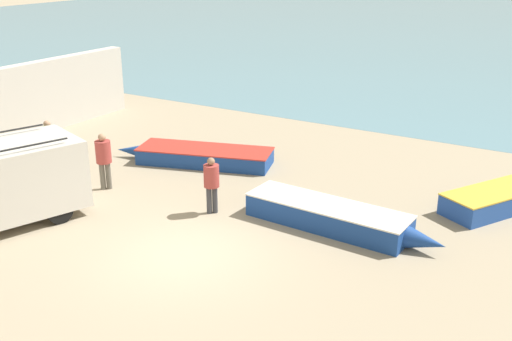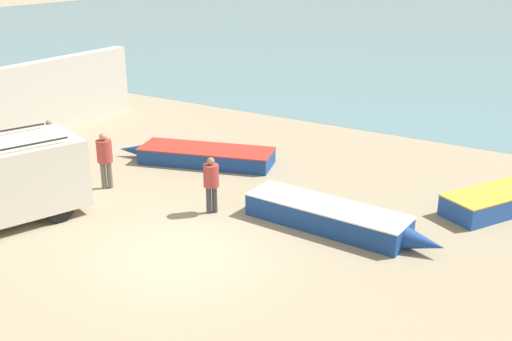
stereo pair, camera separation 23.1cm
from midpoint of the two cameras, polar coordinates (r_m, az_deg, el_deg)
ground_plane at (r=14.56m, az=-6.64°, el=-7.82°), size 200.00×200.00×0.00m
fishing_rowboat_0 at (r=18.13m, az=22.99°, el=-2.49°), size 2.91×4.20×0.60m
fishing_rowboat_1 at (r=20.37m, az=-4.84°, el=1.45°), size 5.51×2.73×0.54m
fishing_rowboat_2 at (r=15.68m, az=7.83°, el=-4.47°), size 5.35×1.46×0.62m
fisherman_1 at (r=18.42m, az=-13.87°, el=1.40°), size 0.46×0.46×1.75m
fisherman_2 at (r=16.24m, az=-3.88°, el=-0.91°), size 0.42×0.42×1.61m
fisherman_3 at (r=20.52m, az=-18.61°, el=2.77°), size 0.45×0.45×1.70m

